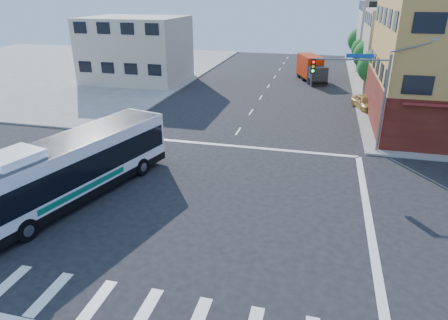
# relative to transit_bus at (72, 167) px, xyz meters

# --- Properties ---
(ground) EXTENTS (120.00, 120.00, 0.00)m
(ground) POSITION_rel_transit_bus_xyz_m (6.45, 0.74, -1.89)
(ground) COLOR black
(ground) RESTS_ON ground
(sidewalk_nw) EXTENTS (50.00, 50.00, 0.15)m
(sidewalk_nw) POSITION_rel_transit_bus_xyz_m (-28.55, 35.74, -1.81)
(sidewalk_nw) COLOR gray
(sidewalk_nw) RESTS_ON ground
(building_east_near) EXTENTS (12.06, 10.06, 9.00)m
(building_east_near) POSITION_rel_transit_bus_xyz_m (23.43, 34.72, 2.62)
(building_east_near) COLOR tan
(building_east_near) RESTS_ON ground
(building_east_far) EXTENTS (12.06, 10.06, 10.00)m
(building_east_far) POSITION_rel_transit_bus_xyz_m (23.43, 48.71, 3.12)
(building_east_far) COLOR #AAAAA4
(building_east_far) RESTS_ON ground
(building_west) EXTENTS (12.06, 10.06, 8.00)m
(building_west) POSITION_rel_transit_bus_xyz_m (-10.57, 30.72, 2.12)
(building_west) COLOR #BDB09C
(building_west) RESTS_ON ground
(signal_mast_ne) EXTENTS (7.91, 1.13, 8.07)m
(signal_mast_ne) POSITION_rel_transit_bus_xyz_m (15.53, 11.35, 3.09)
(signal_mast_ne) COLOR slate
(signal_mast_ne) RESTS_ON ground
(street_tree_a) EXTENTS (3.60, 3.60, 5.53)m
(street_tree_a) POSITION_rel_transit_bus_xyz_m (18.35, 28.66, 1.70)
(street_tree_a) COLOR #3B2915
(street_tree_a) RESTS_ON ground
(street_tree_b) EXTENTS (3.80, 3.80, 5.79)m
(street_tree_b) POSITION_rel_transit_bus_xyz_m (18.35, 36.66, 1.86)
(street_tree_b) COLOR #3B2915
(street_tree_b) RESTS_ON ground
(street_tree_c) EXTENTS (3.40, 3.40, 5.29)m
(street_tree_c) POSITION_rel_transit_bus_xyz_m (18.35, 44.66, 1.57)
(street_tree_c) COLOR #3B2915
(street_tree_c) RESTS_ON ground
(street_tree_d) EXTENTS (4.00, 4.00, 6.03)m
(street_tree_d) POSITION_rel_transit_bus_xyz_m (18.35, 52.66, 1.99)
(street_tree_d) COLOR #3B2915
(street_tree_d) RESTS_ON ground
(transit_bus) EXTENTS (5.99, 13.32, 3.86)m
(transit_bus) POSITION_rel_transit_bus_xyz_m (0.00, 0.00, 0.00)
(transit_bus) COLOR black
(transit_bus) RESTS_ON ground
(box_truck) EXTENTS (4.37, 7.36, 3.19)m
(box_truck) POSITION_rel_transit_bus_xyz_m (11.40, 36.13, -0.34)
(box_truck) COLOR #26262C
(box_truck) RESTS_ON ground
(parked_car) EXTENTS (2.81, 4.46, 1.41)m
(parked_car) POSITION_rel_transit_bus_xyz_m (17.26, 23.46, -1.18)
(parked_car) COLOR gold
(parked_car) RESTS_ON ground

